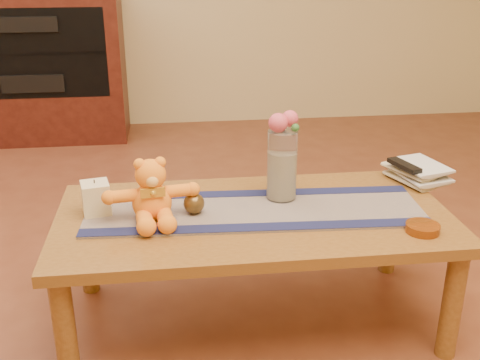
{
  "coord_description": "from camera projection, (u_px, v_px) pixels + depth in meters",
  "views": [
    {
      "loc": [
        -0.28,
        -1.86,
        1.33
      ],
      "look_at": [
        -0.05,
        0.0,
        0.58
      ],
      "focal_mm": 43.57,
      "sensor_mm": 36.0,
      "label": 1
    }
  ],
  "objects": [
    {
      "name": "runner_border_near",
      "position": [
        259.0,
        227.0,
        1.95
      ],
      "size": [
        1.2,
        0.12,
        0.0
      ],
      "primitive_type": "cube",
      "rotation": [
        0.0,
        0.0,
        -0.05
      ],
      "color": "#161A42",
      "rests_on": "persian_runner"
    },
    {
      "name": "table_leg_bl",
      "position": [
        87.0,
        246.0,
        2.36
      ],
      "size": [
        0.07,
        0.07,
        0.41
      ],
      "primitive_type": "cylinder",
      "color": "brown",
      "rests_on": "floor"
    },
    {
      "name": "book_lower",
      "position": [
        403.0,
        178.0,
        2.31
      ],
      "size": [
        0.21,
        0.25,
        0.02
      ],
      "primitive_type": "imported",
      "rotation": [
        0.0,
        0.0,
        0.21
      ],
      "color": "beige",
      "rests_on": "book_bottom"
    },
    {
      "name": "book_bottom",
      "position": [
        401.0,
        182.0,
        2.32
      ],
      "size": [
        0.23,
        0.27,
        0.02
      ],
      "primitive_type": "imported",
      "rotation": [
        0.0,
        0.0,
        0.35
      ],
      "color": "beige",
      "rests_on": "coffee_table_top"
    },
    {
      "name": "stereo_lower",
      "position": [
        37.0,
        80.0,
        4.1
      ],
      "size": [
        0.42,
        0.28,
        0.12
      ],
      "primitive_type": "cube",
      "color": "black",
      "rests_on": "media_cabinet"
    },
    {
      "name": "floor",
      "position": [
        253.0,
        319.0,
        2.24
      ],
      "size": [
        5.5,
        5.5,
        0.0
      ],
      "primitive_type": "plane",
      "color": "brown",
      "rests_on": "ground"
    },
    {
      "name": "table_leg_br",
      "position": [
        390.0,
        228.0,
        2.51
      ],
      "size": [
        0.07,
        0.07,
        0.41
      ],
      "primitive_type": "cylinder",
      "color": "brown",
      "rests_on": "floor"
    },
    {
      "name": "coffee_table_top",
      "position": [
        254.0,
        218.0,
        2.08
      ],
      "size": [
        1.4,
        0.7,
        0.04
      ],
      "primitive_type": "cube",
      "color": "brown",
      "rests_on": "floor"
    },
    {
      "name": "cabinet_shelf",
      "position": [
        32.0,
        52.0,
        4.0
      ],
      "size": [
        1.02,
        0.2,
        0.02
      ],
      "primitive_type": "cube",
      "color": "black",
      "rests_on": "media_cabinet"
    },
    {
      "name": "leaf_sprig",
      "position": [
        295.0,
        128.0,
        2.07
      ],
      "size": [
        0.03,
        0.03,
        0.03
      ],
      "primitive_type": "sphere",
      "color": "#33662D",
      "rests_on": "glass_vase"
    },
    {
      "name": "amber_dish",
      "position": [
        423.0,
        228.0,
        1.93
      ],
      "size": [
        0.12,
        0.12,
        0.03
      ],
      "primitive_type": "cylinder",
      "rotation": [
        0.0,
        0.0,
        -0.03
      ],
      "color": "#BF5914",
      "rests_on": "coffee_table_top"
    },
    {
      "name": "rose_left",
      "position": [
        278.0,
        123.0,
        2.06
      ],
      "size": [
        0.07,
        0.07,
        0.07
      ],
      "primitive_type": "sphere",
      "color": "#C9465B",
      "rests_on": "glass_vase"
    },
    {
      "name": "glass_vase",
      "position": [
        282.0,
        165.0,
        2.14
      ],
      "size": [
        0.11,
        0.11,
        0.26
      ],
      "primitive_type": "cylinder",
      "color": "silver",
      "rests_on": "persian_runner"
    },
    {
      "name": "pillar_candle",
      "position": [
        96.0,
        198.0,
        2.04
      ],
      "size": [
        0.11,
        0.11,
        0.11
      ],
      "primitive_type": "cube",
      "rotation": [
        0.0,
        0.0,
        0.21
      ],
      "color": "beige",
      "rests_on": "persian_runner"
    },
    {
      "name": "table_leg_fl",
      "position": [
        65.0,
        334.0,
        1.83
      ],
      "size": [
        0.07,
        0.07,
        0.41
      ],
      "primitive_type": "cylinder",
      "color": "brown",
      "rests_on": "floor"
    },
    {
      "name": "media_cabinet",
      "position": [
        39.0,
        64.0,
        4.18
      ],
      "size": [
        1.2,
        0.5,
        1.1
      ],
      "primitive_type": "cube",
      "color": "black",
      "rests_on": "floor"
    },
    {
      "name": "blue_flower_side",
      "position": [
        274.0,
        125.0,
        2.09
      ],
      "size": [
        0.04,
        0.04,
        0.04
      ],
      "primitive_type": "sphere",
      "color": "#4F5EAC",
      "rests_on": "glass_vase"
    },
    {
      "name": "runner_border_far",
      "position": [
        251.0,
        193.0,
        2.22
      ],
      "size": [
        1.2,
        0.12,
        0.0
      ],
      "primitive_type": "cube",
      "rotation": [
        0.0,
        0.0,
        -0.05
      ],
      "color": "#161A42",
      "rests_on": "persian_runner"
    },
    {
      "name": "book_upper",
      "position": [
        400.0,
        173.0,
        2.31
      ],
      "size": [
        0.24,
        0.27,
        0.02
      ],
      "primitive_type": "imported",
      "rotation": [
        0.0,
        0.0,
        0.4
      ],
      "color": "beige",
      "rests_on": "book_lower"
    },
    {
      "name": "teddy_bear",
      "position": [
        151.0,
        190.0,
        1.98
      ],
      "size": [
        0.34,
        0.29,
        0.21
      ],
      "primitive_type": null,
      "rotation": [
        0.0,
        0.0,
        0.13
      ],
      "color": "orange",
      "rests_on": "persian_runner"
    },
    {
      "name": "potpourri_fill",
      "position": [
        282.0,
        175.0,
        2.15
      ],
      "size": [
        0.09,
        0.09,
        0.18
      ],
      "primitive_type": "cylinder",
      "color": "beige",
      "rests_on": "glass_vase"
    },
    {
      "name": "stereo_upper",
      "position": [
        29.0,
        22.0,
        3.95
      ],
      "size": [
        0.42,
        0.28,
        0.1
      ],
      "primitive_type": "cube",
      "color": "black",
      "rests_on": "media_cabinet"
    },
    {
      "name": "tv_remote",
      "position": [
        404.0,
        165.0,
        2.29
      ],
      "size": [
        0.09,
        0.17,
        0.02
      ],
      "primitive_type": "cube",
      "rotation": [
        0.0,
        0.0,
        0.3
      ],
      "color": "black",
      "rests_on": "book_top"
    },
    {
      "name": "book_top",
      "position": [
        403.0,
        169.0,
        2.3
      ],
      "size": [
        0.21,
        0.26,
        0.02
      ],
      "primitive_type": "imported",
      "rotation": [
        0.0,
        0.0,
        0.25
      ],
      "color": "beige",
      "rests_on": "book_upper"
    },
    {
      "name": "table_leg_fr",
      "position": [
        452.0,
        305.0,
        1.97
      ],
      "size": [
        0.07,
        0.07,
        0.41
      ],
      "primitive_type": "cylinder",
      "color": "brown",
      "rests_on": "floor"
    },
    {
      "name": "cabinet_cavity",
      "position": [
        30.0,
        54.0,
        3.93
      ],
      "size": [
        1.02,
        0.03,
        0.61
      ],
      "primitive_type": "cube",
      "color": "black",
      "rests_on": "media_cabinet"
    },
    {
      "name": "candle_wick",
      "position": [
        94.0,
        181.0,
        2.02
      ],
      "size": [
        0.0,
        0.0,
        0.01
      ],
      "primitive_type": "cylinder",
      "rotation": [
        0.0,
        0.0,
        0.21
      ],
      "color": "black",
      "rests_on": "pillar_candle"
    },
    {
      "name": "rose_right",
      "position": [
        290.0,
        119.0,
        2.08
      ],
      "size": [
        0.06,
        0.06,
        0.06
      ],
      "primitive_type": "sphere",
      "color": "#C9465B",
      "rests_on": "glass_vase"
    },
    {
      "name": "blue_flower_back",
      "position": [
        284.0,
        121.0,
        2.11
      ],
      "size": [
        0.04,
        0.04,
        0.04
      ],
      "primitive_type": "sphere",
      "color": "#4F5EAC",
      "rests_on": "glass_vase"
    },
    {
      "name": "persian_runner",
      "position": [
        255.0,
        210.0,
        2.09
      ],
      "size": [
        1.22,
        0.41,
        0.01
      ],
      "primitive_type": "cube",
      "rotation": [
        0.0,
        0.0,
        -0.05
      ],
      "color": "#1B1844",
      "rests_on": "coffee_table_top"
    },
    {
      "name": "bronze_ball",
      "position": [
        194.0,
        203.0,
        2.04
      ],
      "size": [
        0.08,
        0.08,
        0.07
      ],
      "primitive_type": "sphere",
      "rotation": [
        0.0,
        0.0,
        0.07
      ],
      "color": "#533D1B",
      "rests_on": "persian_runner"
    }
  ]
}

